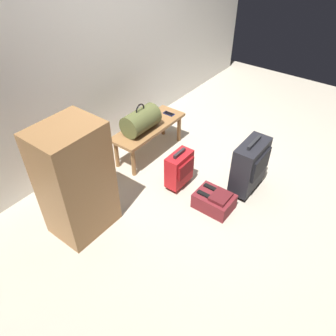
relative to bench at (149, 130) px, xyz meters
name	(u,v)px	position (x,y,z in m)	size (l,w,h in m)	color
ground_plane	(223,181)	(0.08, -1.00, -0.33)	(6.60, 6.60, 0.00)	#B2A893
back_wall	(108,26)	(0.08, 0.60, 1.07)	(6.00, 0.10, 2.80)	silver
bench	(149,130)	(0.00, 0.00, 0.00)	(1.00, 0.36, 0.40)	olive
duffel_bag_olive	(141,120)	(-0.13, 0.00, 0.19)	(0.44, 0.26, 0.34)	#51562D
cell_phone	(169,114)	(0.36, -0.03, 0.07)	(0.07, 0.14, 0.01)	#191E4C
suitcase_upright_charcoal	(250,165)	(0.12, -1.26, -0.01)	(0.46, 0.24, 0.63)	black
suitcase_small_red	(179,169)	(-0.28, -0.65, -0.10)	(0.32, 0.19, 0.46)	red
backpack_maroon	(214,201)	(-0.34, -1.13, -0.24)	(0.28, 0.38, 0.21)	maroon
side_cabinet	(76,181)	(-1.28, -0.24, 0.22)	(0.56, 0.44, 1.10)	olive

